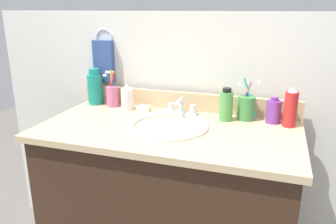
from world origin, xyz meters
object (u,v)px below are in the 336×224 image
(hand_towel, at_px, (104,61))
(bottle_oil_amber, at_px, (292,115))
(faucet, at_px, (181,108))
(bottle_cream_purple, at_px, (274,111))
(cup_pink, at_px, (112,95))
(cup_green, at_px, (246,107))
(soap_bar, at_px, (144,108))
(bottle_lotion_white, at_px, (127,98))
(bottle_spray_red, at_px, (291,108))
(bottle_mouthwash_teal, at_px, (95,88))
(bottle_toner_green, at_px, (226,105))

(hand_towel, height_order, bottle_oil_amber, hand_towel)
(faucet, xyz_separation_m, bottle_cream_purple, (0.42, 0.01, 0.03))
(cup_pink, xyz_separation_m, cup_green, (0.68, -0.00, -0.00))
(bottle_oil_amber, distance_m, cup_green, 0.20)
(faucet, bearing_deg, bottle_cream_purple, 0.74)
(cup_pink, distance_m, soap_bar, 0.19)
(cup_green, bearing_deg, bottle_cream_purple, -3.38)
(faucet, xyz_separation_m, bottle_oil_amber, (0.50, 0.04, 0.01))
(cup_pink, bearing_deg, bottle_oil_amber, 1.18)
(bottle_lotion_white, bearing_deg, bottle_spray_red, -0.81)
(bottle_mouthwash_teal, bearing_deg, bottle_oil_amber, 0.37)
(bottle_mouthwash_teal, distance_m, bottle_oil_amber, 0.99)
(bottle_mouthwash_teal, bearing_deg, bottle_spray_red, -3.10)
(bottle_oil_amber, xyz_separation_m, cup_green, (-0.20, -0.02, 0.02))
(bottle_toner_green, bearing_deg, bottle_cream_purple, 8.99)
(faucet, height_order, bottle_toner_green, bottle_toner_green)
(hand_towel, bearing_deg, bottle_spray_red, -7.06)
(cup_green, bearing_deg, cup_pink, 179.58)
(bottle_cream_purple, height_order, cup_green, cup_green)
(bottle_spray_red, xyz_separation_m, cup_green, (-0.19, 0.04, -0.02))
(bottle_lotion_white, bearing_deg, bottle_cream_purple, 1.47)
(bottle_toner_green, distance_m, bottle_oil_amber, 0.29)
(soap_bar, bearing_deg, cup_green, 1.70)
(bottle_lotion_white, relative_size, bottle_spray_red, 0.75)
(faucet, distance_m, soap_bar, 0.20)
(hand_towel, distance_m, bottle_lotion_white, 0.26)
(hand_towel, relative_size, bottle_spray_red, 1.26)
(bottle_lotion_white, bearing_deg, hand_towel, 149.26)
(bottle_oil_amber, distance_m, soap_bar, 0.70)
(hand_towel, distance_m, soap_bar, 0.35)
(bottle_cream_purple, bearing_deg, bottle_lotion_white, -178.53)
(soap_bar, bearing_deg, bottle_mouthwash_teal, 173.78)
(bottle_toner_green, height_order, soap_bar, bottle_toner_green)
(bottle_toner_green, distance_m, soap_bar, 0.42)
(faucet, xyz_separation_m, soap_bar, (-0.19, -0.00, -0.02))
(bottle_lotion_white, height_order, bottle_toner_green, bottle_toner_green)
(bottle_spray_red, height_order, cup_pink, cup_pink)
(bottle_toner_green, bearing_deg, faucet, 172.92)
(bottle_oil_amber, xyz_separation_m, cup_pink, (-0.88, -0.02, 0.02))
(bottle_mouthwash_teal, xyz_separation_m, cup_green, (0.79, -0.02, -0.03))
(bottle_oil_amber, bearing_deg, bottle_spray_red, -101.18)
(cup_pink, bearing_deg, bottle_cream_purple, -0.86)
(bottle_toner_green, distance_m, bottle_spray_red, 0.27)
(bottle_cream_purple, bearing_deg, cup_green, 176.62)
(hand_towel, bearing_deg, cup_green, -6.11)
(bottle_mouthwash_teal, bearing_deg, cup_green, -1.22)
(bottle_lotion_white, bearing_deg, cup_pink, 162.98)
(hand_towel, distance_m, bottle_oil_amber, 0.98)
(hand_towel, xyz_separation_m, cup_green, (0.77, -0.08, -0.16))
(bottle_cream_purple, xyz_separation_m, bottle_oil_amber, (0.08, 0.03, -0.02))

